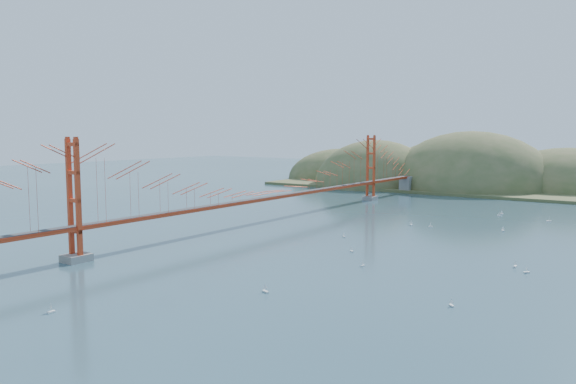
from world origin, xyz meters
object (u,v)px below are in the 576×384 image
Objects in this scene: sailboat_1 at (344,236)px; sailboat_2 at (265,290)px; bridge at (270,170)px; sailboat_0 at (363,265)px.

sailboat_1 is 0.75× the size of sailboat_2.
bridge is at bearing 162.05° from sailboat_1.
sailboat_1 is 24.24m from sailboat_2.
sailboat_2 is (20.75, -27.96, -6.85)m from bridge.
bridge reaches higher than sailboat_1.
sailboat_2 is 1.34× the size of sailboat_0.
sailboat_0 is (8.57, -11.58, -0.00)m from sailboat_1.
bridge is 28.80m from sailboat_0.
bridge reaches higher than sailboat_0.
sailboat_2 is 11.94m from sailboat_0.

